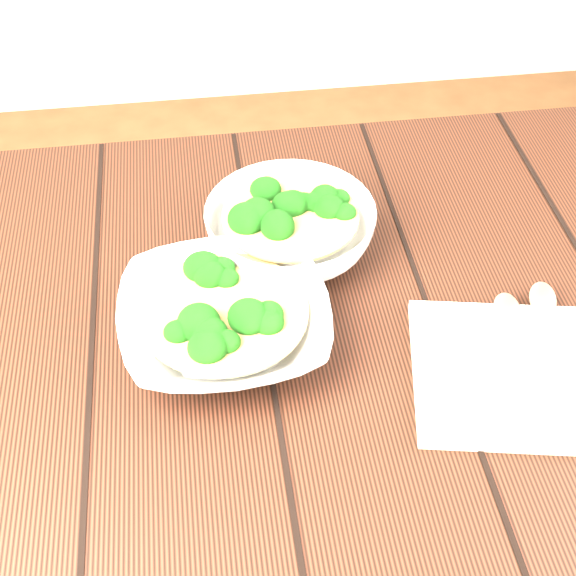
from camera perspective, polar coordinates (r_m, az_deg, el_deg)
The scene contains 7 objects.
table at distance 1.04m, azimuth -0.52°, elevation -6.81°, with size 1.20×0.80×0.75m.
soup_bowl_front at distance 0.91m, azimuth -4.52°, elevation -2.33°, with size 0.25×0.25×0.07m.
soup_bowl_back at distance 1.02m, azimuth 0.16°, elevation 4.28°, with size 0.28×0.28×0.08m.
trivet at distance 0.98m, azimuth -1.59°, elevation 0.32°, with size 0.10×0.10×0.02m, color black.
napkin at distance 0.93m, azimuth 16.51°, elevation -5.88°, with size 0.25×0.20×0.01m, color beige.
spoon_left at distance 0.95m, azimuth 15.55°, elevation -3.28°, with size 0.07×0.20×0.01m.
spoon_right at distance 0.97m, azimuth 17.74°, elevation -2.38°, with size 0.08×0.20×0.01m.
Camera 1 is at (-0.08, -0.64, 1.45)m, focal length 50.00 mm.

